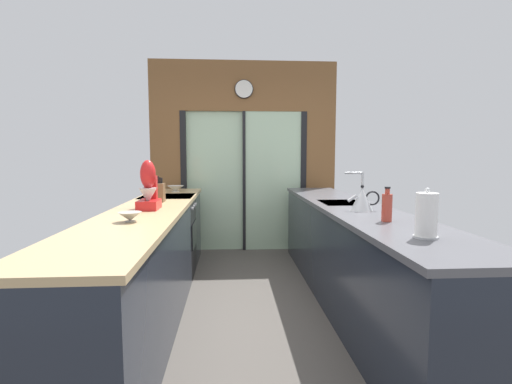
{
  "coord_description": "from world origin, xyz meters",
  "views": [
    {
      "loc": [
        -0.19,
        -3.04,
        1.38
      ],
      "look_at": [
        0.08,
        0.95,
        0.99
      ],
      "focal_mm": 26.47,
      "sensor_mm": 36.0,
      "label": 1
    }
  ],
  "objects": [
    {
      "name": "ground_plane",
      "position": [
        0.0,
        0.6,
        -0.01
      ],
      "size": [
        5.04,
        7.6,
        0.02
      ],
      "primitive_type": "cube",
      "color": "#4C4742"
    },
    {
      "name": "kettle",
      "position": [
        0.89,
        -0.01,
        1.02
      ],
      "size": [
        0.27,
        0.19,
        0.22
      ],
      "color": "#B7BABC",
      "rests_on": "right_counter_run"
    },
    {
      "name": "mixing_bowl_far",
      "position": [
        -0.89,
        1.77,
        0.96
      ],
      "size": [
        0.21,
        0.21,
        0.08
      ],
      "color": "silver",
      "rests_on": "left_counter_run"
    },
    {
      "name": "knife_block",
      "position": [
        -0.89,
        0.72,
        1.01
      ],
      "size": [
        0.08,
        0.14,
        0.25
      ],
      "color": "brown",
      "rests_on": "left_counter_run"
    },
    {
      "name": "sink_faucet",
      "position": [
        1.06,
        0.55,
        1.12
      ],
      "size": [
        0.19,
        0.02,
        0.3
      ],
      "color": "#B7BABC",
      "rests_on": "right_counter_run"
    },
    {
      "name": "oven_range",
      "position": [
        -0.91,
        1.25,
        0.46
      ],
      "size": [
        0.6,
        0.6,
        0.92
      ],
      "color": "black",
      "rests_on": "ground_plane"
    },
    {
      "name": "paper_towel_roll",
      "position": [
        0.89,
        -1.04,
        1.05
      ],
      "size": [
        0.13,
        0.13,
        0.28
      ],
      "color": "#B7BABC",
      "rests_on": "right_counter_run"
    },
    {
      "name": "mixing_bowl_near",
      "position": [
        -0.89,
        -0.41,
        0.96
      ],
      "size": [
        0.16,
        0.16,
        0.07
      ],
      "color": "gray",
      "rests_on": "left_counter_run"
    },
    {
      "name": "soap_bottle",
      "position": [
        0.89,
        -0.51,
        1.02
      ],
      "size": [
        0.07,
        0.07,
        0.24
      ],
      "color": "#B23D2D",
      "rests_on": "right_counter_run"
    },
    {
      "name": "back_wall_unit",
      "position": [
        0.0,
        2.4,
        1.52
      ],
      "size": [
        2.64,
        0.12,
        2.7
      ],
      "color": "brown",
      "rests_on": "ground_plane"
    },
    {
      "name": "right_counter_run",
      "position": [
        0.91,
        0.3,
        0.46
      ],
      "size": [
        0.62,
        3.8,
        0.92
      ],
      "color": "#1E232D",
      "rests_on": "ground_plane"
    },
    {
      "name": "left_counter_run",
      "position": [
        -0.91,
        0.13,
        0.47
      ],
      "size": [
        0.62,
        3.8,
        0.92
      ],
      "color": "#1E232D",
      "rests_on": "ground_plane"
    },
    {
      "name": "stand_mixer",
      "position": [
        -0.89,
        0.2,
        1.08
      ],
      "size": [
        0.17,
        0.27,
        0.42
      ],
      "color": "red",
      "rests_on": "left_counter_run"
    }
  ]
}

